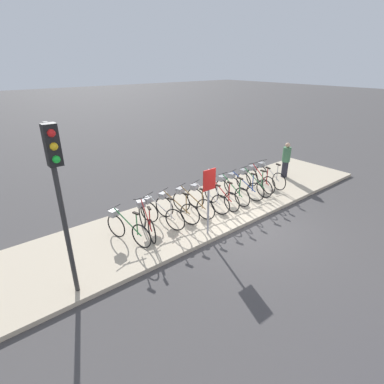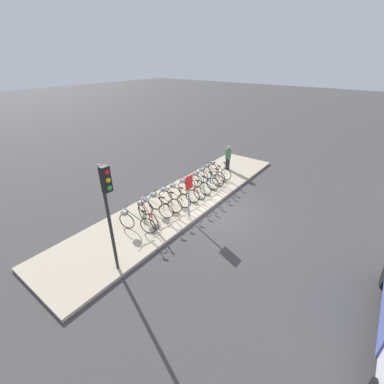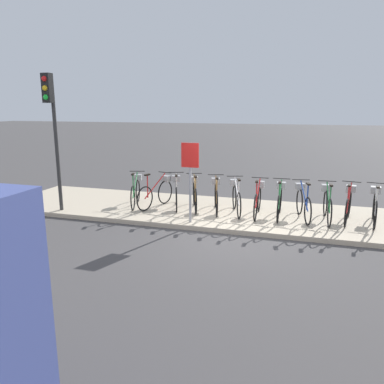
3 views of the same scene
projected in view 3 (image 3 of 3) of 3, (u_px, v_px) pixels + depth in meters
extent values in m
plane|color=#423F3F|center=(236.00, 235.00, 8.88)|extent=(120.00, 120.00, 0.00)
cube|color=#B7A88E|center=(246.00, 215.00, 10.35)|extent=(14.47, 3.17, 0.12)
torus|color=black|center=(133.00, 198.00, 10.48)|extent=(0.24, 0.69, 0.71)
torus|color=black|center=(138.00, 191.00, 11.43)|extent=(0.24, 0.69, 0.71)
cylinder|color=#267238|center=(135.00, 185.00, 10.89)|extent=(0.31, 0.96, 0.60)
cylinder|color=#267238|center=(133.00, 186.00, 10.54)|extent=(0.04, 0.04, 0.64)
cube|color=black|center=(133.00, 174.00, 10.47)|extent=(0.12, 0.21, 0.04)
cylinder|color=#262626|center=(137.00, 171.00, 11.30)|extent=(0.45, 0.16, 0.02)
cube|color=gray|center=(138.00, 177.00, 11.39)|extent=(0.29, 0.26, 0.18)
torus|color=black|center=(145.00, 199.00, 10.41)|extent=(0.21, 0.69, 0.71)
torus|color=black|center=(165.00, 192.00, 11.22)|extent=(0.21, 0.69, 0.71)
cylinder|color=red|center=(155.00, 186.00, 10.75)|extent=(0.28, 0.96, 0.60)
cylinder|color=red|center=(148.00, 187.00, 10.45)|extent=(0.04, 0.04, 0.64)
cube|color=black|center=(147.00, 175.00, 10.38)|extent=(0.12, 0.21, 0.04)
cylinder|color=#262626|center=(165.00, 172.00, 11.09)|extent=(0.45, 0.14, 0.02)
cube|color=gray|center=(166.00, 179.00, 11.17)|extent=(0.28, 0.25, 0.18)
torus|color=black|center=(177.00, 200.00, 10.28)|extent=(0.27, 0.68, 0.71)
torus|color=black|center=(176.00, 192.00, 11.23)|extent=(0.27, 0.68, 0.71)
cylinder|color=beige|center=(176.00, 186.00, 10.69)|extent=(0.36, 0.94, 0.60)
cylinder|color=beige|center=(176.00, 188.00, 10.34)|extent=(0.04, 0.04, 0.64)
cube|color=black|center=(176.00, 175.00, 10.27)|extent=(0.13, 0.21, 0.04)
cylinder|color=#262626|center=(176.00, 172.00, 11.10)|extent=(0.44, 0.18, 0.02)
cube|color=gray|center=(176.00, 179.00, 11.19)|extent=(0.29, 0.27, 0.18)
torus|color=black|center=(196.00, 201.00, 10.11)|extent=(0.27, 0.68, 0.71)
torus|color=black|center=(194.00, 193.00, 11.06)|extent=(0.27, 0.68, 0.71)
cylinder|color=olive|center=(195.00, 187.00, 10.52)|extent=(0.36, 0.94, 0.60)
cylinder|color=olive|center=(196.00, 189.00, 10.17)|extent=(0.04, 0.04, 0.64)
cube|color=black|center=(196.00, 177.00, 10.10)|extent=(0.13, 0.21, 0.04)
cylinder|color=#262626|center=(194.00, 173.00, 10.93)|extent=(0.44, 0.17, 0.02)
cube|color=gray|center=(194.00, 180.00, 11.02)|extent=(0.29, 0.27, 0.18)
torus|color=black|center=(217.00, 203.00, 9.90)|extent=(0.22, 0.69, 0.71)
torus|color=black|center=(216.00, 195.00, 10.84)|extent=(0.22, 0.69, 0.71)
cylinder|color=olive|center=(216.00, 189.00, 10.31)|extent=(0.29, 0.96, 0.60)
cylinder|color=olive|center=(217.00, 191.00, 9.96)|extent=(0.04, 0.04, 0.64)
cube|color=black|center=(217.00, 178.00, 9.88)|extent=(0.12, 0.21, 0.04)
cylinder|color=#262626|center=(216.00, 175.00, 10.71)|extent=(0.45, 0.14, 0.02)
cube|color=gray|center=(216.00, 181.00, 10.80)|extent=(0.28, 0.26, 0.18)
torus|color=black|center=(239.00, 206.00, 9.68)|extent=(0.25, 0.68, 0.71)
torus|color=black|center=(234.00, 197.00, 10.63)|extent=(0.25, 0.68, 0.71)
cylinder|color=silver|center=(237.00, 191.00, 10.09)|extent=(0.33, 0.95, 0.60)
cylinder|color=silver|center=(239.00, 193.00, 9.74)|extent=(0.04, 0.04, 0.64)
cube|color=black|center=(239.00, 180.00, 9.66)|extent=(0.13, 0.21, 0.04)
cylinder|color=#262626|center=(235.00, 176.00, 10.49)|extent=(0.45, 0.16, 0.02)
cube|color=gray|center=(235.00, 183.00, 10.59)|extent=(0.29, 0.26, 0.18)
torus|color=black|center=(255.00, 208.00, 9.47)|extent=(0.05, 0.71, 0.71)
torus|color=black|center=(259.00, 199.00, 10.39)|extent=(0.05, 0.71, 0.71)
cylinder|color=red|center=(258.00, 193.00, 9.87)|extent=(0.05, 0.99, 0.60)
cylinder|color=red|center=(256.00, 194.00, 9.53)|extent=(0.03, 0.03, 0.64)
cube|color=black|center=(257.00, 181.00, 9.45)|extent=(0.07, 0.20, 0.04)
cylinder|color=#262626|center=(260.00, 178.00, 10.25)|extent=(0.46, 0.03, 0.02)
cube|color=gray|center=(260.00, 184.00, 10.34)|extent=(0.24, 0.21, 0.18)
torus|color=black|center=(278.00, 209.00, 9.35)|extent=(0.04, 0.71, 0.71)
torus|color=black|center=(280.00, 200.00, 10.26)|extent=(0.04, 0.71, 0.71)
cylinder|color=#267238|center=(280.00, 194.00, 9.74)|extent=(0.04, 0.99, 0.60)
cylinder|color=#267238|center=(279.00, 196.00, 9.40)|extent=(0.03, 0.03, 0.64)
cube|color=black|center=(280.00, 182.00, 9.33)|extent=(0.07, 0.20, 0.04)
cylinder|color=#262626|center=(282.00, 179.00, 10.13)|extent=(0.46, 0.03, 0.02)
cube|color=gray|center=(281.00, 185.00, 10.22)|extent=(0.24, 0.20, 0.18)
torus|color=black|center=(308.00, 211.00, 9.16)|extent=(0.19, 0.70, 0.71)
torus|color=black|center=(299.00, 202.00, 10.10)|extent=(0.19, 0.70, 0.71)
cylinder|color=navy|center=(304.00, 195.00, 9.56)|extent=(0.25, 0.97, 0.60)
cylinder|color=navy|center=(307.00, 197.00, 9.22)|extent=(0.04, 0.04, 0.64)
cube|color=black|center=(308.00, 184.00, 9.14)|extent=(0.11, 0.21, 0.04)
cylinder|color=#262626|center=(301.00, 180.00, 9.97)|extent=(0.45, 0.12, 0.02)
cube|color=gray|center=(300.00, 187.00, 10.06)|extent=(0.28, 0.25, 0.18)
torus|color=black|center=(330.00, 213.00, 9.01)|extent=(0.08, 0.71, 0.71)
torus|color=black|center=(325.00, 203.00, 9.93)|extent=(0.08, 0.71, 0.71)
cylinder|color=#267238|center=(328.00, 197.00, 9.41)|extent=(0.09, 0.99, 0.60)
cylinder|color=#267238|center=(330.00, 199.00, 9.07)|extent=(0.03, 0.03, 0.64)
cube|color=black|center=(331.00, 185.00, 8.99)|extent=(0.08, 0.20, 0.04)
cylinder|color=#262626|center=(327.00, 181.00, 9.80)|extent=(0.46, 0.05, 0.02)
cube|color=gray|center=(326.00, 188.00, 9.89)|extent=(0.25, 0.21, 0.18)
torus|color=black|center=(346.00, 213.00, 9.00)|extent=(0.16, 0.70, 0.71)
torus|color=black|center=(349.00, 204.00, 9.85)|extent=(0.16, 0.70, 0.71)
cylinder|color=red|center=(349.00, 197.00, 9.36)|extent=(0.20, 0.98, 0.60)
cylinder|color=red|center=(348.00, 199.00, 9.04)|extent=(0.04, 0.04, 0.64)
cube|color=black|center=(349.00, 185.00, 8.97)|extent=(0.10, 0.21, 0.04)
cylinder|color=#262626|center=(352.00, 182.00, 9.71)|extent=(0.46, 0.10, 0.02)
cube|color=gray|center=(351.00, 189.00, 9.80)|extent=(0.27, 0.24, 0.18)
torus|color=black|center=(375.00, 215.00, 8.81)|extent=(0.12, 0.71, 0.71)
torus|color=black|center=(374.00, 206.00, 9.68)|extent=(0.12, 0.71, 0.71)
cylinder|color=beige|center=(376.00, 199.00, 9.18)|extent=(0.16, 0.98, 0.60)
cylinder|color=beige|center=(377.00, 201.00, 8.86)|extent=(0.04, 0.04, 0.64)
cube|color=black|center=(378.00, 187.00, 8.79)|extent=(0.09, 0.21, 0.04)
cylinder|color=#262626|center=(377.00, 183.00, 9.55)|extent=(0.46, 0.08, 0.02)
cube|color=gray|center=(376.00, 190.00, 9.63)|extent=(0.26, 0.23, 0.18)
cylinder|color=#2D2D2D|center=(56.00, 144.00, 10.20)|extent=(0.10, 0.10, 3.70)
cube|color=black|center=(48.00, 88.00, 9.70)|extent=(0.24, 0.20, 0.75)
sphere|color=red|center=(44.00, 79.00, 9.56)|extent=(0.14, 0.14, 0.14)
sphere|color=gold|center=(45.00, 88.00, 9.61)|extent=(0.14, 0.14, 0.14)
sphere|color=green|center=(46.00, 97.00, 9.66)|extent=(0.14, 0.14, 0.14)
cylinder|color=#99999E|center=(190.00, 183.00, 9.26)|extent=(0.06, 0.06, 2.00)
cube|color=red|center=(190.00, 155.00, 9.08)|extent=(0.44, 0.03, 0.60)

